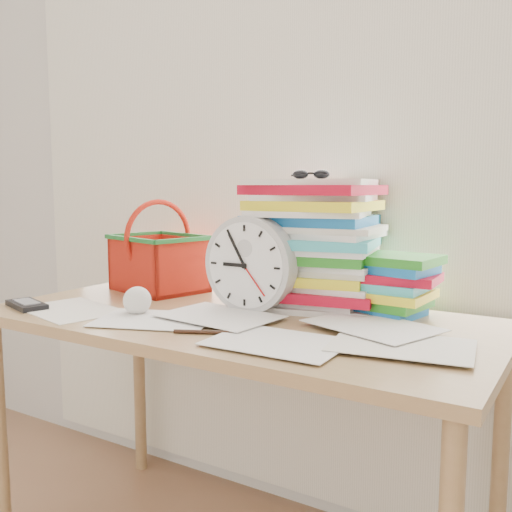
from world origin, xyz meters
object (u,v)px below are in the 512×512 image
Objects in this scene: clock at (250,264)px; basket at (159,247)px; paper_stack at (315,244)px; calculator at (27,305)px; desk at (237,342)px; book_stack at (385,285)px.

basket is at bearing 164.67° from clock.
clock is at bearing -0.39° from basket.
paper_stack reaches higher than calculator.
clock is (0.01, 0.06, 0.21)m from desk.
clock is 0.97× the size of book_stack.
desk is at bearing -7.68° from basket.
basket reaches higher than desk.
clock reaches higher than book_stack.
book_stack is at bearing 1.49° from paper_stack.
book_stack is 0.78m from basket.
desk is 0.63m from calculator.
paper_stack reaches higher than clock.
calculator is at bearing -158.36° from desk.
basket is at bearing -176.76° from book_stack.
basket is (-0.56, -0.04, -0.04)m from paper_stack.
desk is 8.95× the size of calculator.
calculator is (-0.72, -0.45, -0.18)m from paper_stack.
calculator is at bearing -147.87° from paper_stack.
desk is at bearing -146.89° from book_stack.
paper_stack is 0.87m from calculator.
paper_stack is (0.13, 0.22, 0.26)m from desk.
clock is 0.38m from book_stack.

